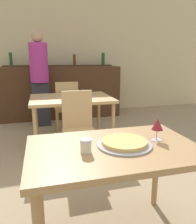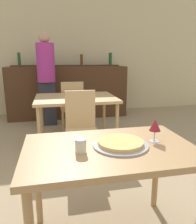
# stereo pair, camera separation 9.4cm
# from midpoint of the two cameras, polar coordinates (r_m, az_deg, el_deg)

# --- Properties ---
(wall_back) EXTENTS (8.00, 0.05, 2.80)m
(wall_back) POSITION_cam_midpoint_polar(r_m,az_deg,el_deg) (5.45, -8.01, 14.70)
(wall_back) COLOR beige
(wall_back) RESTS_ON ground_plane
(dining_table_near) EXTENTS (1.13, 0.72, 0.74)m
(dining_table_near) POSITION_cam_midpoint_polar(r_m,az_deg,el_deg) (1.49, 4.96, -12.06)
(dining_table_near) COLOR #A87F51
(dining_table_near) RESTS_ON ground_plane
(dining_table_far) EXTENTS (1.18, 0.90, 0.75)m
(dining_table_far) POSITION_cam_midpoint_polar(r_m,az_deg,el_deg) (3.27, -5.00, 2.66)
(dining_table_far) COLOR tan
(dining_table_far) RESTS_ON ground_plane
(bar_counter) EXTENTS (2.60, 0.56, 1.13)m
(bar_counter) POSITION_cam_midpoint_polar(r_m,az_deg,el_deg) (5.00, -7.27, 5.21)
(bar_counter) COLOR #4C2D19
(bar_counter) RESTS_ON ground_plane
(bar_back_shelf) EXTENTS (2.39, 0.24, 0.31)m
(bar_back_shelf) POSITION_cam_midpoint_polar(r_m,az_deg,el_deg) (5.09, -7.56, 12.32)
(bar_back_shelf) COLOR #4C2D19
(bar_back_shelf) RESTS_ON bar_counter
(chair_far_side_front) EXTENTS (0.40, 0.40, 0.92)m
(chair_far_side_front) POSITION_cam_midpoint_polar(r_m,az_deg,el_deg) (2.72, -3.32, -3.09)
(chair_far_side_front) COLOR tan
(chair_far_side_front) RESTS_ON ground_plane
(chair_far_side_back) EXTENTS (0.40, 0.40, 0.92)m
(chair_far_side_back) POSITION_cam_midpoint_polar(r_m,az_deg,el_deg) (3.90, -6.06, 2.07)
(chair_far_side_back) COLOR tan
(chair_far_side_back) RESTS_ON ground_plane
(pizza_tray) EXTENTS (0.37, 0.37, 0.04)m
(pizza_tray) POSITION_cam_midpoint_polar(r_m,az_deg,el_deg) (1.47, 7.75, -8.16)
(pizza_tray) COLOR #A3A3A8
(pizza_tray) RESTS_ON dining_table_near
(cheese_shaker) EXTENTS (0.07, 0.07, 0.09)m
(cheese_shaker) POSITION_cam_midpoint_polar(r_m,az_deg,el_deg) (1.35, -2.54, -8.75)
(cheese_shaker) COLOR beige
(cheese_shaker) RESTS_ON dining_table_near
(person_standing) EXTENTS (0.34, 0.34, 1.81)m
(person_standing) POSITION_cam_midpoint_polar(r_m,az_deg,el_deg) (4.36, -12.72, 9.32)
(person_standing) COLOR #2D2D38
(person_standing) RESTS_ON ground_plane
(wine_glass) EXTENTS (0.08, 0.08, 0.16)m
(wine_glass) POSITION_cam_midpoint_polar(r_m,az_deg,el_deg) (1.56, 16.35, -3.49)
(wine_glass) COLOR silver
(wine_glass) RESTS_ON dining_table_near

